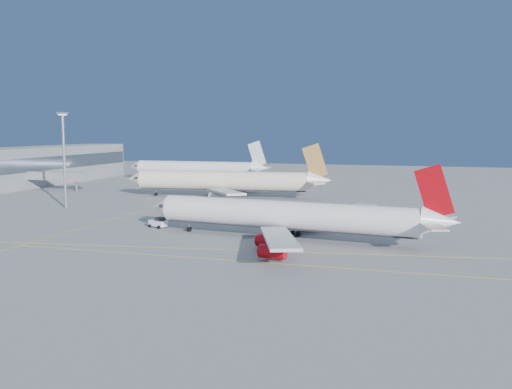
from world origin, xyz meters
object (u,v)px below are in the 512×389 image
airliner_virgin (291,216)px  light_mast (64,152)px  airliner_third (198,168)px  pushback_tug (158,223)px  airliner_etihad (227,181)px

airliner_virgin → light_mast: size_ratio=2.43×
airliner_third → pushback_tug: bearing=-71.9°
airliner_third → pushback_tug: size_ratio=13.43×
pushback_tug → light_mast: light_mast is taller
airliner_etihad → airliner_third: airliner_etihad is taller
airliner_virgin → light_mast: (-70.86, 26.24, 10.94)m
airliner_third → light_mast: size_ratio=2.40×
airliner_etihad → pushback_tug: bearing=-91.6°
airliner_etihad → airliner_third: size_ratio=1.06×
airliner_third → light_mast: (-1.72, -91.43, 10.54)m
airliner_third → light_mast: light_mast is taller
airliner_virgin → airliner_third: bearing=127.1°
airliner_virgin → pushback_tug: (-31.87, 5.32, -3.70)m
light_mast → airliner_etihad: bearing=46.5°
airliner_etihad → light_mast: light_mast is taller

